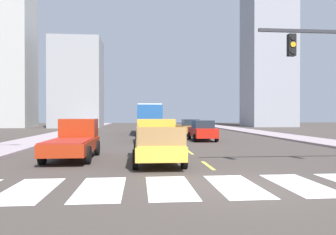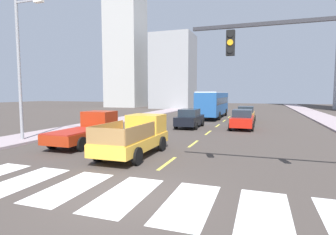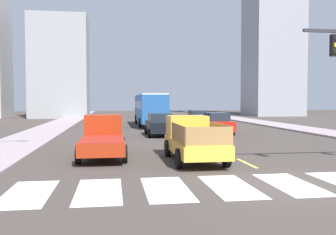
{
  "view_description": "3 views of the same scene",
  "coord_description": "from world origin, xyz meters",
  "views": [
    {
      "loc": [
        -2.95,
        -9.55,
        2.17
      ],
      "look_at": [
        -0.82,
        13.96,
        1.98
      ],
      "focal_mm": 34.3,
      "sensor_mm": 36.0,
      "label": 1
    },
    {
      "loc": [
        3.92,
        -7.3,
        3.15
      ],
      "look_at": [
        -1.18,
        7.55,
        1.74
      ],
      "focal_mm": 28.96,
      "sensor_mm": 36.0,
      "label": 2
    },
    {
      "loc": [
        -5.68,
        -11.14,
        2.74
      ],
      "look_at": [
        -2.78,
        8.37,
        1.78
      ],
      "focal_mm": 39.58,
      "sensor_mm": 36.0,
      "label": 3
    }
  ],
  "objects": [
    {
      "name": "ground_plane",
      "position": [
        0.0,
        0.0,
        0.0
      ],
      "size": [
        160.0,
        160.0,
        0.0
      ],
      "primitive_type": "plane",
      "color": "#413934"
    },
    {
      "name": "pickup_stakebed",
      "position": [
        -2.12,
        5.25,
        0.94
      ],
      "size": [
        2.18,
        5.2,
        1.96
      ],
      "rotation": [
        0.0,
        0.0,
        0.04
      ],
      "color": "gold",
      "rests_on": "ground"
    },
    {
      "name": "crosswalk_stripe_1",
      "position": [
        -6.12,
        0.0,
        0.0
      ],
      "size": [
        1.35,
        3.29,
        0.01
      ],
      "primitive_type": "cube",
      "color": "white",
      "rests_on": "ground"
    },
    {
      "name": "lane_dash_6",
      "position": [
        0.0,
        34.0,
        0.0
      ],
      "size": [
        0.16,
        2.4,
        0.01
      ],
      "primitive_type": "cube",
      "color": "gold",
      "rests_on": "ground"
    },
    {
      "name": "city_bus",
      "position": [
        -1.87,
        27.32,
        1.95
      ],
      "size": [
        2.72,
        10.8,
        3.32
      ],
      "rotation": [
        0.0,
        0.0,
        -0.03
      ],
      "color": "#235598",
      "rests_on": "ground"
    },
    {
      "name": "sedan_far",
      "position": [
        -2.21,
        16.64,
        0.86
      ],
      "size": [
        2.02,
        4.4,
        1.72
      ],
      "rotation": [
        0.0,
        0.0,
        -0.02
      ],
      "color": "black",
      "rests_on": "ground"
    },
    {
      "name": "sidewalk_left",
      "position": [
        -11.36,
        18.0,
        0.07
      ],
      "size": [
        3.38,
        110.0,
        0.15
      ],
      "primitive_type": "cube",
      "color": "gray",
      "rests_on": "ground"
    },
    {
      "name": "pickup_dark",
      "position": [
        -6.17,
        6.9,
        0.92
      ],
      "size": [
        2.18,
        5.2,
        1.96
      ],
      "rotation": [
        0.0,
        0.0,
        -0.04
      ],
      "color": "#A22A0F",
      "rests_on": "ground"
    },
    {
      "name": "lane_dash_7",
      "position": [
        0.0,
        39.0,
        0.0
      ],
      "size": [
        0.16,
        2.4,
        0.01
      ],
      "primitive_type": "cube",
      "color": "gold",
      "rests_on": "ground"
    },
    {
      "name": "lane_dash_5",
      "position": [
        0.0,
        29.0,
        0.0
      ],
      "size": [
        0.16,
        2.4,
        0.01
      ],
      "primitive_type": "cube",
      "color": "gold",
      "rests_on": "ground"
    },
    {
      "name": "crosswalk_stripe_5",
      "position": [
        2.04,
        0.0,
        0.0
      ],
      "size": [
        1.35,
        3.29,
        0.01
      ],
      "primitive_type": "cube",
      "color": "white",
      "rests_on": "ground"
    },
    {
      "name": "lane_dash_3",
      "position": [
        0.0,
        19.0,
        0.0
      ],
      "size": [
        0.16,
        2.4,
        0.01
      ],
      "primitive_type": "cube",
      "color": "gold",
      "rests_on": "ground"
    },
    {
      "name": "block_mid_left",
      "position": [
        -25.61,
        48.93,
        13.01
      ],
      "size": [
        7.73,
        7.21,
        26.02
      ],
      "primitive_type": "cube",
      "color": "#ACABA6",
      "rests_on": "ground"
    },
    {
      "name": "block_mid_right",
      "position": [
        -13.62,
        47.21,
        7.63
      ],
      "size": [
        8.38,
        7.48,
        15.25
      ],
      "primitive_type": "cube",
      "color": "#949597",
      "rests_on": "ground"
    },
    {
      "name": "crosswalk_stripe_2",
      "position": [
        -4.08,
        0.0,
        0.0
      ],
      "size": [
        1.35,
        3.29,
        0.01
      ],
      "primitive_type": "cube",
      "color": "white",
      "rests_on": "ground"
    },
    {
      "name": "lane_dash_2",
      "position": [
        0.0,
        14.0,
        0.0
      ],
      "size": [
        0.16,
        2.4,
        0.01
      ],
      "primitive_type": "cube",
      "color": "gold",
      "rests_on": "ground"
    },
    {
      "name": "lane_dash_0",
      "position": [
        0.0,
        4.0,
        0.0
      ],
      "size": [
        0.16,
        2.4,
        0.01
      ],
      "primitive_type": "cube",
      "color": "gold",
      "rests_on": "ground"
    },
    {
      "name": "sidewalk_right",
      "position": [
        11.36,
        18.0,
        0.07
      ],
      "size": [
        3.38,
        110.0,
        0.15
      ],
      "primitive_type": "cube",
      "color": "gray",
      "rests_on": "ground"
    },
    {
      "name": "sedan_near_left",
      "position": [
        2.39,
        23.57,
        0.86
      ],
      "size": [
        2.02,
        4.4,
        1.72
      ],
      "rotation": [
        0.0,
        0.0,
        0.02
      ],
      "color": "#A16726",
      "rests_on": "ground"
    },
    {
      "name": "sedan_near_right",
      "position": [
        2.41,
        17.22,
        0.86
      ],
      "size": [
        2.02,
        4.4,
        1.72
      ],
      "rotation": [
        0.0,
        0.0,
        -0.05
      ],
      "color": "red",
      "rests_on": "ground"
    },
    {
      "name": "lane_dash_1",
      "position": [
        0.0,
        9.0,
        0.0
      ],
      "size": [
        0.16,
        2.4,
        0.01
      ],
      "primitive_type": "cube",
      "color": "gold",
      "rests_on": "ground"
    },
    {
      "name": "lane_dash_4",
      "position": [
        0.0,
        24.0,
        0.0
      ],
      "size": [
        0.16,
        2.4,
        0.01
      ],
      "primitive_type": "cube",
      "color": "gold",
      "rests_on": "ground"
    },
    {
      "name": "crosswalk_stripe_3",
      "position": [
        -2.04,
        0.0,
        0.0
      ],
      "size": [
        1.35,
        3.29,
        0.01
      ],
      "primitive_type": "cube",
      "color": "white",
      "rests_on": "ground"
    },
    {
      "name": "crosswalk_stripe_4",
      "position": [
        0.0,
        0.0,
        0.0
      ],
      "size": [
        1.35,
        3.29,
        0.01
      ],
      "primitive_type": "cube",
      "color": "white",
      "rests_on": "ground"
    }
  ]
}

